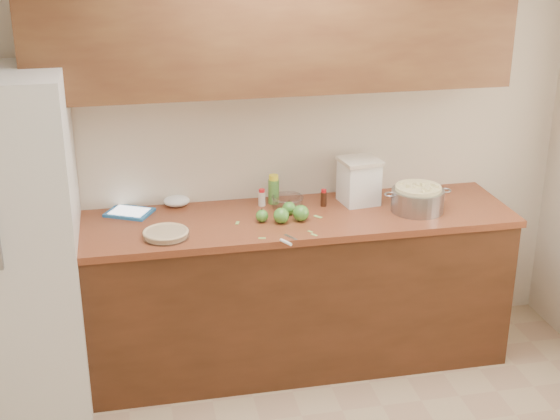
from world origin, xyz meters
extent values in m
plane|color=beige|center=(0.00, 1.80, 1.30)|extent=(3.60, 0.00, 3.60)
cube|color=#4F2816|center=(0.00, 1.48, 0.44)|extent=(2.60, 0.65, 0.88)
cube|color=brown|center=(0.00, 1.48, 0.90)|extent=(2.64, 0.68, 0.04)
cube|color=brown|center=(0.00, 1.63, 1.95)|extent=(2.60, 0.34, 0.70)
cube|color=white|center=(-1.44, 1.44, 0.90)|extent=(0.70, 0.70, 1.80)
cylinder|color=silver|center=(-0.64, 1.31, 0.94)|extent=(0.25, 0.25, 0.03)
cylinder|color=#DCB78B|center=(-0.64, 1.31, 0.94)|extent=(0.22, 0.22, 0.03)
torus|color=#DCB78B|center=(-0.64, 1.31, 0.95)|extent=(0.24, 0.24, 0.02)
cylinder|color=gray|center=(0.78, 1.41, 0.98)|extent=(0.30, 0.30, 0.13)
torus|color=gray|center=(0.62, 1.41, 1.03)|extent=(0.07, 0.07, 0.01)
torus|color=gray|center=(0.95, 1.41, 1.03)|extent=(0.07, 0.07, 0.01)
cylinder|color=#F6E2A6|center=(0.78, 1.41, 1.00)|extent=(0.26, 0.26, 0.14)
cube|color=white|center=(0.49, 1.60, 1.04)|extent=(0.22, 0.22, 0.24)
cube|color=beige|center=(0.49, 1.60, 1.17)|extent=(0.24, 0.24, 0.02)
cube|color=#246AAF|center=(-0.82, 1.69, 0.93)|extent=(0.30, 0.28, 0.02)
cube|color=white|center=(-0.82, 1.69, 0.94)|extent=(0.24, 0.22, 0.00)
cube|color=gray|center=(0.00, 1.18, 0.92)|extent=(0.06, 0.09, 0.00)
cylinder|color=white|center=(-0.04, 1.10, 0.93)|extent=(0.05, 0.08, 0.02)
cylinder|color=#4C8C38|center=(0.01, 1.69, 0.99)|extent=(0.06, 0.06, 0.14)
cylinder|color=yellow|center=(0.01, 1.69, 1.08)|extent=(0.05, 0.05, 0.03)
cylinder|color=beige|center=(-0.07, 1.67, 0.96)|extent=(0.04, 0.04, 0.08)
cylinder|color=red|center=(-0.07, 1.67, 1.01)|extent=(0.03, 0.03, 0.02)
cylinder|color=black|center=(0.28, 1.59, 0.96)|extent=(0.04, 0.04, 0.08)
cylinder|color=red|center=(0.28, 1.59, 1.01)|extent=(0.03, 0.03, 0.02)
cylinder|color=silver|center=(0.07, 1.61, 0.95)|extent=(0.17, 0.17, 0.06)
torus|color=silver|center=(0.07, 1.61, 0.98)|extent=(0.19, 0.19, 0.01)
ellipsoid|color=white|center=(-0.55, 1.76, 0.95)|extent=(0.18, 0.16, 0.06)
sphere|color=#478D30|center=(-0.11, 1.42, 0.95)|extent=(0.07, 0.07, 0.07)
cylinder|color=#3F2D19|center=(-0.11, 1.42, 1.00)|extent=(0.01, 0.01, 0.01)
sphere|color=#478D30|center=(0.06, 1.50, 0.96)|extent=(0.08, 0.08, 0.08)
cylinder|color=#3F2D19|center=(0.06, 1.50, 1.00)|extent=(0.01, 0.01, 0.01)
sphere|color=#478D30|center=(-0.01, 1.38, 0.96)|extent=(0.09, 0.09, 0.09)
cylinder|color=#3F2D19|center=(-0.01, 1.38, 1.01)|extent=(0.01, 0.01, 0.01)
sphere|color=#478D30|center=(0.10, 1.39, 0.97)|extent=(0.09, 0.09, 0.09)
cylinder|color=#3F2D19|center=(0.10, 1.39, 1.02)|extent=(0.01, 0.01, 0.01)
cube|color=#96C35F|center=(0.12, 1.23, 0.92)|extent=(0.03, 0.03, 0.00)
cube|color=#96C35F|center=(0.21, 1.43, 0.92)|extent=(0.05, 0.05, 0.00)
cube|color=#96C35F|center=(0.12, 1.18, 0.92)|extent=(0.03, 0.04, 0.00)
cube|color=#96C35F|center=(-0.15, 1.20, 0.92)|extent=(0.04, 0.02, 0.00)
cube|color=#96C35F|center=(-0.25, 1.43, 0.92)|extent=(0.03, 0.04, 0.00)
camera|label=1|loc=(-0.82, -2.47, 2.54)|focal=50.00mm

